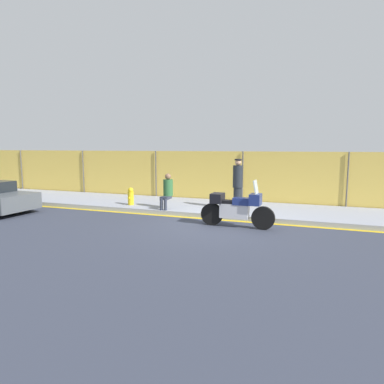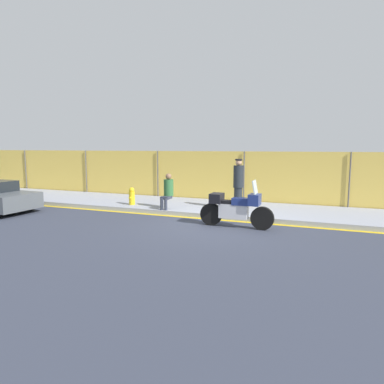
{
  "view_description": "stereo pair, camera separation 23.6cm",
  "coord_description": "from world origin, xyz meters",
  "px_view_note": "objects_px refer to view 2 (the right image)",
  "views": [
    {
      "loc": [
        3.0,
        -10.18,
        2.48
      ],
      "look_at": [
        -1.09,
        0.94,
        0.91
      ],
      "focal_mm": 32.0,
      "sensor_mm": 36.0,
      "label": 1
    },
    {
      "loc": [
        3.22,
        -10.09,
        2.48
      ],
      "look_at": [
        -1.09,
        0.94,
        0.91
      ],
      "focal_mm": 32.0,
      "sensor_mm": 36.0,
      "label": 2
    }
  ],
  "objects_px": {
    "person_seated_on_curb": "(168,189)",
    "fire_hydrant": "(132,196)",
    "motorcycle": "(235,208)",
    "officer_standing": "(238,184)"
  },
  "relations": [
    {
      "from": "person_seated_on_curb",
      "to": "fire_hydrant",
      "type": "bearing_deg",
      "value": 172.02
    },
    {
      "from": "motorcycle",
      "to": "fire_hydrant",
      "type": "xyz_separation_m",
      "value": [
        -4.67,
        1.64,
        -0.09
      ]
    },
    {
      "from": "officer_standing",
      "to": "person_seated_on_curb",
      "type": "xyz_separation_m",
      "value": [
        -2.5,
        -0.81,
        -0.23
      ]
    },
    {
      "from": "person_seated_on_curb",
      "to": "fire_hydrant",
      "type": "distance_m",
      "value": 1.78
    },
    {
      "from": "officer_standing",
      "to": "person_seated_on_curb",
      "type": "bearing_deg",
      "value": -162.05
    },
    {
      "from": "fire_hydrant",
      "to": "motorcycle",
      "type": "bearing_deg",
      "value": -19.29
    },
    {
      "from": "officer_standing",
      "to": "person_seated_on_curb",
      "type": "distance_m",
      "value": 2.64
    },
    {
      "from": "motorcycle",
      "to": "person_seated_on_curb",
      "type": "distance_m",
      "value": 3.28
    },
    {
      "from": "motorcycle",
      "to": "fire_hydrant",
      "type": "bearing_deg",
      "value": 162.18
    },
    {
      "from": "person_seated_on_curb",
      "to": "fire_hydrant",
      "type": "relative_size",
      "value": 1.89
    }
  ]
}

